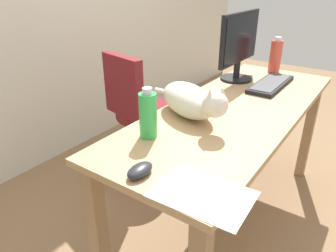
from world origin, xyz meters
The scene contains 10 objects.
ground_plane centered at (0.00, 0.00, 0.00)m, with size 8.00×8.00×0.00m, color #846647.
desk centered at (0.00, 0.00, 0.64)m, with size 1.67×0.61×0.75m.
office_chair centered at (0.13, 0.74, 0.39)m, with size 0.49×0.48×0.91m.
monitor centered at (0.43, 0.19, 0.98)m, with size 0.48×0.20×0.41m.
keyboard centered at (0.43, -0.03, 0.76)m, with size 0.44×0.15×0.03m.
cat centered at (-0.24, 0.13, 0.83)m, with size 0.33×0.55×0.20m.
computer_mouse centered at (-0.75, 0.01, 0.77)m, with size 0.11×0.06×0.04m, color #232328.
paper_sheet centered at (-0.73, -0.21, 0.75)m, with size 0.21×0.30×0.00m, color white.
water_bottle centered at (-0.52, 0.16, 0.85)m, with size 0.07×0.07×0.21m.
spray_bottle centered at (0.75, 0.05, 0.86)m, with size 0.08×0.08×0.24m.
Camera 1 is at (-1.43, -0.57, 1.36)m, focal length 33.72 mm.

